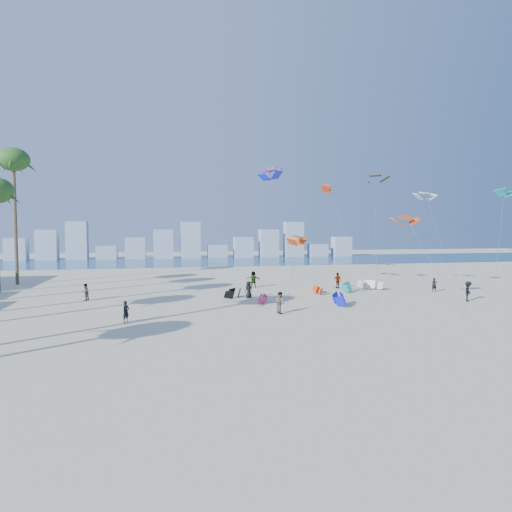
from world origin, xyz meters
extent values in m
plane|color=beige|center=(0.00, 0.00, 0.00)|extent=(220.00, 220.00, 0.00)
plane|color=navy|center=(0.00, 72.00, 0.01)|extent=(220.00, 220.00, 0.00)
imported|color=black|center=(-8.00, 10.81, 0.81)|extent=(0.67, 0.70, 1.61)
imported|color=gray|center=(4.15, 11.84, 0.90)|extent=(0.89, 1.02, 1.80)
imported|color=black|center=(3.19, 20.51, 0.85)|extent=(0.98, 0.85, 1.69)
imported|color=gray|center=(14.73, 25.58, 0.91)|extent=(0.92, 1.15, 1.83)
imported|color=black|center=(23.37, 14.10, 0.96)|extent=(1.40, 1.37, 1.92)
imported|color=gray|center=(5.26, 28.31, 0.96)|extent=(1.83, 0.73, 1.93)
imported|color=black|center=(23.97, 20.51, 0.76)|extent=(0.63, 0.49, 1.53)
imported|color=gray|center=(-12.61, 22.18, 0.82)|extent=(0.90, 0.98, 1.63)
cylinder|color=#595959|center=(5.80, 14.02, 3.09)|extent=(2.60, 5.31, 6.20)
cylinder|color=#595959|center=(15.57, 17.81, 6.27)|extent=(2.30, 5.51, 12.54)
cylinder|color=#595959|center=(22.98, 17.96, 5.33)|extent=(2.51, 2.30, 10.67)
cylinder|color=#595959|center=(7.13, 21.17, 6.54)|extent=(2.00, 5.33, 13.08)
cylinder|color=#595959|center=(13.73, 20.16, 5.80)|extent=(2.69, 5.90, 11.62)
cylinder|color=#595959|center=(10.94, 35.70, 7.67)|extent=(2.10, 4.14, 15.35)
cylinder|color=#595959|center=(29.51, 17.56, 5.59)|extent=(2.81, 2.29, 11.19)
cylinder|color=#595959|center=(16.90, 10.11, 3.98)|extent=(1.91, 5.64, 7.98)
cylinder|color=brown|center=(-22.88, 37.00, 7.69)|extent=(0.40, 0.40, 15.38)
ellipsoid|color=#305C20|center=(-22.88, 37.00, 15.38)|extent=(3.80, 3.80, 2.85)
cube|color=#9EADBF|center=(-35.80, 82.00, 2.40)|extent=(4.40, 3.00, 4.80)
cube|color=#9EADBF|center=(-29.60, 82.00, 3.30)|extent=(4.40, 3.00, 6.60)
cube|color=#9EADBF|center=(-23.40, 82.00, 4.20)|extent=(4.40, 3.00, 8.40)
cube|color=#9EADBF|center=(-17.20, 82.00, 1.50)|extent=(4.40, 3.00, 3.00)
cube|color=#9EADBF|center=(-11.00, 82.00, 2.40)|extent=(4.40, 3.00, 4.80)
cube|color=#9EADBF|center=(-4.80, 82.00, 3.30)|extent=(4.40, 3.00, 6.60)
cube|color=#9EADBF|center=(1.40, 82.00, 4.20)|extent=(4.40, 3.00, 8.40)
cube|color=#9EADBF|center=(7.60, 82.00, 1.50)|extent=(4.40, 3.00, 3.00)
cube|color=#9EADBF|center=(13.80, 82.00, 2.40)|extent=(4.40, 3.00, 4.80)
cube|color=#9EADBF|center=(20.00, 82.00, 3.30)|extent=(4.40, 3.00, 6.60)
cube|color=#9EADBF|center=(26.20, 82.00, 4.20)|extent=(4.40, 3.00, 8.40)
cube|color=#9EADBF|center=(32.40, 82.00, 1.50)|extent=(4.40, 3.00, 3.00)
cube|color=#9EADBF|center=(38.60, 82.00, 2.40)|extent=(4.40, 3.00, 4.80)
camera|label=1|loc=(-5.40, -23.95, 7.05)|focal=31.89mm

